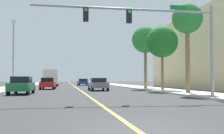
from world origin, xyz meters
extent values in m
plane|color=#2D2D30|center=(0.00, 42.00, 0.00)|extent=(192.00, 192.00, 0.00)
cube|color=#B2ADA3|center=(-9.12, 42.00, 0.07)|extent=(3.82, 168.00, 0.15)
cube|color=beige|center=(9.12, 42.00, 0.07)|extent=(3.82, 168.00, 0.15)
cube|color=yellow|center=(0.00, 42.00, 0.00)|extent=(0.16, 144.00, 0.01)
cube|color=beige|center=(20.15, 28.32, 4.90)|extent=(12.39, 24.44, 9.80)
cylinder|color=gray|center=(7.61, 9.43, 3.12)|extent=(0.20, 0.20, 5.94)
cylinder|color=gray|center=(1.90, 9.43, 5.63)|extent=(11.43, 0.14, 0.14)
cube|color=black|center=(2.09, 9.43, 5.18)|extent=(0.32, 0.24, 0.84)
sphere|color=green|center=(2.09, 9.29, 5.43)|extent=(0.20, 0.20, 0.20)
cube|color=black|center=(-0.58, 9.43, 5.18)|extent=(0.32, 0.24, 0.84)
sphere|color=green|center=(-0.58, 9.29, 5.43)|extent=(0.20, 0.20, 0.20)
cube|color=#147233|center=(5.33, 9.43, 5.88)|extent=(1.10, 0.04, 0.28)
cylinder|color=gray|center=(-7.71, 26.35, 4.03)|extent=(0.16, 0.16, 7.76)
cube|color=beige|center=(-7.71, 26.35, 8.06)|extent=(0.56, 0.28, 0.20)
cylinder|color=brown|center=(8.60, 15.08, 3.35)|extent=(0.37, 0.37, 6.40)
sphere|color=#287F33|center=(8.60, 15.08, 6.55)|extent=(2.62, 2.62, 2.62)
cone|color=#287F33|center=(9.39, 15.08, 6.35)|extent=(0.44, 1.37, 1.10)
cone|color=#287F33|center=(8.65, 15.86, 6.35)|extent=(1.13, 0.49, 1.27)
cone|color=#287F33|center=(7.82, 15.08, 6.35)|extent=(0.44, 1.16, 1.22)
cone|color=#287F33|center=(8.65, 14.29, 6.35)|extent=(1.26, 0.50, 1.43)
cylinder|color=brown|center=(8.72, 21.55, 2.77)|extent=(0.28, 0.28, 5.23)
sphere|color=#1E6B28|center=(8.72, 21.55, 5.38)|extent=(3.45, 3.45, 3.45)
cone|color=#1E6B28|center=(9.75, 21.47, 5.18)|extent=(0.56, 1.97, 1.53)
cone|color=#1E6B28|center=(8.63, 22.58, 5.18)|extent=(1.50, 0.56, 1.41)
cone|color=#1E6B28|center=(7.70, 21.41, 5.18)|extent=(0.60, 1.55, 1.34)
cone|color=#1E6B28|center=(8.69, 20.52, 5.18)|extent=(1.62, 0.49, 1.30)
cylinder|color=brown|center=(8.77, 28.03, 3.35)|extent=(0.39, 0.39, 6.40)
sphere|color=#287F33|center=(8.77, 28.03, 6.55)|extent=(3.57, 3.57, 3.57)
cone|color=#287F33|center=(9.84, 27.99, 6.35)|extent=(0.48, 1.63, 1.70)
cone|color=#287F33|center=(9.46, 28.85, 6.35)|extent=(1.64, 1.57, 1.73)
cone|color=#287F33|center=(8.39, 29.03, 6.35)|extent=(1.63, 0.95, 1.64)
cone|color=#287F33|center=(7.70, 27.99, 6.35)|extent=(0.49, 1.78, 1.31)
cone|color=#287F33|center=(8.35, 27.05, 6.35)|extent=(1.56, 1.00, 1.43)
cone|color=#287F33|center=(9.37, 27.14, 6.35)|extent=(1.83, 1.55, 1.62)
cube|color=#1E389E|center=(1.87, 48.63, 0.61)|extent=(2.06, 4.43, 0.59)
cube|color=black|center=(1.87, 48.50, 1.14)|extent=(1.75, 1.98, 0.46)
cylinder|color=black|center=(0.96, 50.24, 0.32)|extent=(0.24, 0.65, 0.64)
cylinder|color=black|center=(2.67, 50.30, 0.32)|extent=(0.24, 0.65, 0.64)
cylinder|color=black|center=(1.07, 46.97, 0.32)|extent=(0.24, 0.65, 0.64)
cylinder|color=black|center=(2.78, 47.03, 0.32)|extent=(0.24, 0.65, 0.64)
cube|color=red|center=(-3.84, 28.83, 0.63)|extent=(1.92, 4.15, 0.63)
cube|color=black|center=(-3.85, 28.64, 1.21)|extent=(1.62, 2.06, 0.52)
cylinder|color=black|center=(-4.55, 30.35, 0.32)|extent=(0.25, 0.65, 0.64)
cylinder|color=black|center=(-3.01, 30.28, 0.32)|extent=(0.25, 0.65, 0.64)
cylinder|color=black|center=(-4.68, 27.37, 0.32)|extent=(0.25, 0.65, 0.64)
cylinder|color=black|center=(-3.14, 27.31, 0.32)|extent=(0.25, 0.65, 0.64)
cube|color=slate|center=(1.95, 23.88, 0.62)|extent=(2.00, 3.96, 0.61)
cube|color=black|center=(1.95, 23.93, 1.17)|extent=(1.70, 1.76, 0.49)
cylinder|color=black|center=(1.07, 25.25, 0.32)|extent=(0.24, 0.65, 0.64)
cylinder|color=black|center=(2.74, 25.31, 0.32)|extent=(0.24, 0.65, 0.64)
cylinder|color=black|center=(1.16, 22.45, 0.32)|extent=(0.24, 0.65, 0.64)
cylinder|color=black|center=(2.83, 22.51, 0.32)|extent=(0.24, 0.65, 0.64)
cube|color=#196638|center=(-5.43, 17.59, 0.65)|extent=(1.86, 4.14, 0.66)
cube|color=black|center=(-5.43, 17.54, 1.25)|extent=(1.58, 1.82, 0.54)
cylinder|color=black|center=(-4.71, 16.07, 0.32)|extent=(0.24, 0.65, 0.64)
cylinder|color=black|center=(-6.24, 16.12, 0.32)|extent=(0.24, 0.65, 0.64)
cylinder|color=black|center=(-4.62, 19.06, 0.32)|extent=(0.24, 0.65, 0.64)
cylinder|color=black|center=(-6.15, 19.11, 0.32)|extent=(0.24, 0.65, 0.64)
cube|color=silver|center=(-4.12, 47.32, 1.25)|extent=(2.43, 2.32, 1.60)
cube|color=beige|center=(-4.17, 43.24, 1.69)|extent=(2.47, 5.91, 2.48)
cylinder|color=black|center=(-5.17, 47.34, 0.45)|extent=(0.29, 0.90, 0.90)
cylinder|color=black|center=(-3.07, 47.31, 0.45)|extent=(0.29, 0.90, 0.90)
cylinder|color=black|center=(-5.23, 41.78, 0.45)|extent=(0.29, 0.90, 0.90)
cylinder|color=black|center=(-3.13, 41.75, 0.45)|extent=(0.29, 0.90, 0.90)
camera|label=1|loc=(-1.83, -6.89, 1.30)|focal=43.93mm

